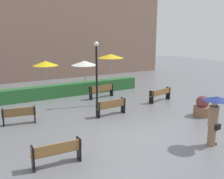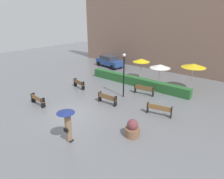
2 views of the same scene
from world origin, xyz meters
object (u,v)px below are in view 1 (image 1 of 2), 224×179
bench_back_row (102,90)px  patio_umbrella_white (84,63)px  planter_pot (202,107)px  bench_near_left (57,152)px  patio_umbrella_yellow (45,63)px  pedestrian_with_umbrella (215,113)px  patio_umbrella_yellow_far (111,56)px  lamp_post (97,67)px  bench_far_left (19,114)px  bench_mid_center (111,106)px  bench_far_right (160,94)px

bench_back_row → patio_umbrella_white: (0.03, 2.93, 1.59)m
planter_pot → patio_umbrella_white: patio_umbrella_white is taller
bench_near_left → planter_pot: planter_pot is taller
planter_pot → patio_umbrella_yellow: patio_umbrella_yellow is taller
pedestrian_with_umbrella → planter_pot: size_ratio=1.81×
patio_umbrella_yellow → patio_umbrella_yellow_far: (5.70, -0.02, 0.30)m
lamp_post → patio_umbrella_yellow: (-1.57, 5.55, -0.24)m
bench_back_row → lamp_post: size_ratio=0.49×
bench_far_left → planter_pot: bearing=-22.3°
pedestrian_with_umbrella → patio_umbrella_white: (-0.21, 11.97, 0.77)m
bench_back_row → bench_mid_center: (-1.34, -3.67, -0.02)m
bench_back_row → bench_far_left: (-5.97, -2.63, -0.03)m
planter_pot → bench_near_left: bearing=-172.0°
bench_mid_center → bench_near_left: bearing=-138.6°
bench_mid_center → bench_far_right: bearing=11.9°
bench_far_left → pedestrian_with_umbrella: bearing=-45.9°
bench_far_right → patio_umbrella_white: bearing=116.7°
bench_near_left → patio_umbrella_yellow: patio_umbrella_yellow is taller
bench_far_left → bench_mid_center: (4.63, -1.04, 0.01)m
bench_far_right → lamp_post: size_ratio=0.48×
bench_mid_center → pedestrian_with_umbrella: (1.58, -5.36, 0.84)m
pedestrian_with_umbrella → planter_pot: bearing=46.8°
bench_far_left → bench_mid_center: size_ratio=0.91×
lamp_post → pedestrian_with_umbrella: bearing=-79.2°
bench_back_row → patio_umbrella_white: 3.34m
pedestrian_with_umbrella → patio_umbrella_yellow: 13.34m
bench_far_right → patio_umbrella_yellow: size_ratio=0.81×
bench_far_right → pedestrian_with_umbrella: size_ratio=0.93×
bench_far_right → patio_umbrella_yellow_far: bearing=89.6°
bench_far_left → planter_pot: size_ratio=1.42×
bench_far_right → patio_umbrella_yellow: (-5.66, 6.72, 1.65)m
bench_far_right → patio_umbrella_yellow: patio_umbrella_yellow is taller
bench_far_right → patio_umbrella_yellow_far: 6.98m
bench_near_left → pedestrian_with_umbrella: bearing=-15.2°
bench_back_row → patio_umbrella_white: bearing=89.3°
bench_near_left → patio_umbrella_yellow: size_ratio=0.73×
bench_mid_center → patio_umbrella_yellow_far: size_ratio=0.66×
bench_far_right → bench_mid_center: 4.35m
bench_near_left → bench_far_right: 9.71m
bench_back_row → pedestrian_with_umbrella: (0.24, -9.03, 0.82)m
bench_near_left → pedestrian_with_umbrella: (5.85, -1.59, 0.86)m
bench_far_right → bench_back_row: size_ratio=0.99×
bench_far_left → patio_umbrella_yellow: size_ratio=0.68×
patio_umbrella_yellow → lamp_post: bearing=-74.2°
bench_far_left → patio_umbrella_yellow_far: size_ratio=0.61×
patio_umbrella_yellow → patio_umbrella_yellow_far: patio_umbrella_yellow_far is taller
bench_near_left → bench_far_right: (8.53, 4.66, 0.01)m
bench_far_left → bench_back_row: bearing=23.8°
bench_far_right → bench_far_left: bearing=179.0°
patio_umbrella_yellow_far → bench_far_left: bearing=-143.7°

